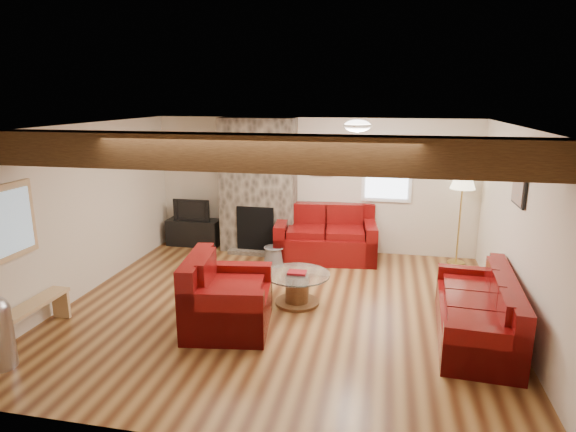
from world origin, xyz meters
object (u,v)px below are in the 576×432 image
armchair_red (228,292)px  television (193,209)px  sofa_three (476,307)px  coffee_table (297,289)px  floor_lamp (463,185)px  loveseat (326,233)px  tv_cabinet (194,232)px

armchair_red → television: armchair_red is taller
sofa_three → coffee_table: (-2.31, 0.52, -0.16)m
floor_lamp → coffee_table: bearing=-137.6°
sofa_three → loveseat: bearing=-136.1°
loveseat → coffee_table: size_ratio=1.92×
armchair_red → television: 3.67m
sofa_three → tv_cabinet: 5.61m
coffee_table → tv_cabinet: size_ratio=0.90×
armchair_red → coffee_table: armchair_red is taller
tv_cabinet → television: bearing=0.0°
sofa_three → television: size_ratio=2.77×
armchair_red → television: size_ratio=1.58×
armchair_red → tv_cabinet: bearing=20.9°
armchair_red → television: (-1.79, 3.20, 0.26)m
sofa_three → tv_cabinet: sofa_three is taller
television → coffee_table: bearing=-42.9°
armchair_red → loveseat: bearing=-25.0°
television → floor_lamp: floor_lamp is taller
television → floor_lamp: 5.01m
tv_cabinet → floor_lamp: bearing=-1.3°
television → floor_lamp: bearing=-1.3°
sofa_three → floor_lamp: 2.94m
coffee_table → armchair_red: bearing=-130.3°
coffee_table → tv_cabinet: bearing=137.1°
tv_cabinet → television: size_ratio=1.40×
television → tv_cabinet: bearing=0.0°
coffee_table → television: 3.47m
loveseat → armchair_red: bearing=-112.9°
coffee_table → tv_cabinet: tv_cabinet is taller
floor_lamp → armchair_red: bearing=-135.8°
coffee_table → floor_lamp: floor_lamp is taller
sofa_three → coffee_table: sofa_three is taller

